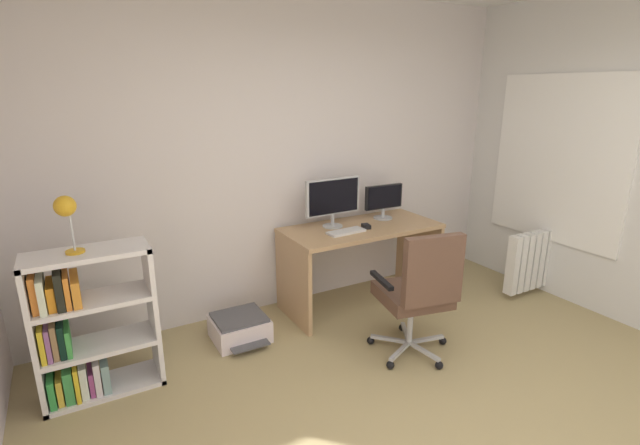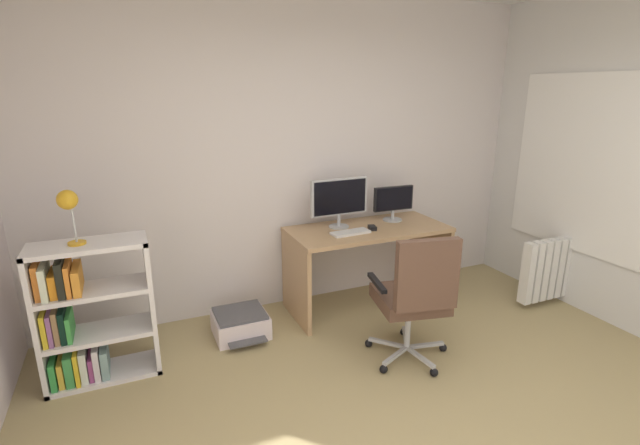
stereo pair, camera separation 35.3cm
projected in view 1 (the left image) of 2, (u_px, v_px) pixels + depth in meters
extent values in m
cube|color=silver|center=(288.00, 156.00, 4.07)|extent=(4.55, 0.10, 2.75)
cube|color=white|center=(559.00, 160.00, 4.26)|extent=(0.01, 1.25, 1.47)
cube|color=white|center=(558.00, 160.00, 4.25)|extent=(0.02, 1.33, 1.55)
cube|color=tan|center=(361.00, 228.00, 4.13)|extent=(1.42, 0.66, 0.04)
cube|color=tan|center=(293.00, 282.00, 3.91)|extent=(0.04, 0.63, 0.72)
cube|color=tan|center=(418.00, 255.00, 4.56)|extent=(0.04, 0.63, 0.72)
cylinder|color=#B2B5B7|center=(333.00, 226.00, 4.11)|extent=(0.18, 0.18, 0.01)
cylinder|color=#B2B5B7|center=(333.00, 219.00, 4.09)|extent=(0.03, 0.03, 0.12)
cube|color=#B7BABC|center=(333.00, 196.00, 4.03)|extent=(0.54, 0.05, 0.32)
cube|color=black|center=(334.00, 197.00, 4.01)|extent=(0.50, 0.02, 0.30)
cylinder|color=#B2B5B7|center=(383.00, 218.00, 4.37)|extent=(0.18, 0.18, 0.01)
cylinder|color=#B2B5B7|center=(383.00, 212.00, 4.35)|extent=(0.03, 0.03, 0.10)
cube|color=black|center=(384.00, 197.00, 4.31)|extent=(0.40, 0.05, 0.22)
cube|color=black|center=(385.00, 197.00, 4.29)|extent=(0.37, 0.02, 0.21)
cube|color=silver|center=(346.00, 232.00, 3.93)|extent=(0.35, 0.15, 0.02)
cube|color=black|center=(366.00, 226.00, 4.06)|extent=(0.08, 0.11, 0.03)
cube|color=#B7BABC|center=(426.00, 339.00, 3.57)|extent=(0.30, 0.09, 0.02)
sphere|color=black|center=(443.00, 341.00, 3.62)|extent=(0.06, 0.06, 0.06)
cube|color=#B7BABC|center=(406.00, 332.00, 3.67)|extent=(0.18, 0.28, 0.02)
sphere|color=black|center=(402.00, 328.00, 3.83)|extent=(0.06, 0.06, 0.06)
cube|color=#B7BABC|center=(390.00, 339.00, 3.57)|extent=(0.23, 0.24, 0.02)
sphere|color=black|center=(371.00, 340.00, 3.63)|extent=(0.06, 0.06, 0.06)
cube|color=#B7BABC|center=(400.00, 351.00, 3.41)|extent=(0.29, 0.15, 0.02)
sphere|color=black|center=(390.00, 365.00, 3.31)|extent=(0.06, 0.06, 0.06)
cube|color=#B7BABC|center=(424.00, 351.00, 3.41)|extent=(0.06, 0.30, 0.02)
sphere|color=black|center=(439.00, 365.00, 3.30)|extent=(0.06, 0.06, 0.06)
cylinder|color=#B7BABC|center=(410.00, 322.00, 3.48)|extent=(0.04, 0.04, 0.35)
cube|color=brown|center=(412.00, 295.00, 3.41)|extent=(0.55, 0.55, 0.10)
cube|color=brown|center=(433.00, 271.00, 3.09)|extent=(0.44, 0.16, 0.49)
cube|color=black|center=(382.00, 280.00, 3.30)|extent=(0.11, 0.33, 0.03)
cube|color=black|center=(443.00, 272.00, 3.45)|extent=(0.11, 0.33, 0.03)
cube|color=silver|center=(34.00, 337.00, 2.80)|extent=(0.03, 0.32, 0.99)
cube|color=silver|center=(153.00, 311.00, 3.12)|extent=(0.03, 0.32, 0.99)
cube|color=silver|center=(86.00, 254.00, 2.83)|extent=(0.73, 0.32, 0.03)
cube|color=silver|center=(106.00, 386.00, 3.09)|extent=(0.73, 0.32, 0.03)
cube|color=silver|center=(100.00, 345.00, 3.00)|extent=(0.67, 0.32, 0.03)
cube|color=silver|center=(93.00, 301.00, 2.91)|extent=(0.67, 0.32, 0.03)
cube|color=green|center=(52.00, 386.00, 2.91)|extent=(0.04, 0.27, 0.19)
cube|color=gold|center=(60.00, 385.00, 2.94)|extent=(0.03, 0.24, 0.18)
cube|color=#3B9146|center=(68.00, 380.00, 2.96)|extent=(0.05, 0.26, 0.22)
cube|color=gold|center=(76.00, 376.00, 2.98)|extent=(0.03, 0.29, 0.23)
cube|color=silver|center=(83.00, 375.00, 3.01)|extent=(0.04, 0.27, 0.22)
cube|color=#96417E|center=(91.00, 377.00, 3.03)|extent=(0.03, 0.25, 0.17)
cube|color=silver|center=(96.00, 371.00, 3.04)|extent=(0.04, 0.29, 0.23)
cube|color=gray|center=(105.00, 371.00, 3.06)|extent=(0.05, 0.26, 0.20)
cube|color=gold|center=(42.00, 339.00, 2.83)|extent=(0.03, 0.27, 0.22)
cube|color=#8A568C|center=(48.00, 338.00, 2.84)|extent=(0.03, 0.27, 0.21)
cube|color=#92714B|center=(54.00, 337.00, 2.85)|extent=(0.03, 0.24, 0.23)
cube|color=black|center=(61.00, 335.00, 2.88)|extent=(0.03, 0.27, 0.22)
cube|color=green|center=(68.00, 337.00, 2.90)|extent=(0.03, 0.27, 0.18)
cube|color=orange|center=(34.00, 291.00, 2.74)|extent=(0.04, 0.23, 0.23)
cube|color=silver|center=(42.00, 292.00, 2.75)|extent=(0.04, 0.28, 0.21)
cube|color=orange|center=(51.00, 294.00, 2.79)|extent=(0.04, 0.24, 0.16)
cube|color=black|center=(59.00, 287.00, 2.79)|extent=(0.04, 0.27, 0.24)
cube|color=orange|center=(67.00, 287.00, 2.82)|extent=(0.03, 0.28, 0.21)
cube|color=orange|center=(75.00, 288.00, 2.85)|extent=(0.05, 0.29, 0.17)
cylinder|color=gold|center=(75.00, 251.00, 2.79)|extent=(0.11, 0.11, 0.02)
cylinder|color=silver|center=(72.00, 231.00, 2.76)|extent=(0.01, 0.01, 0.24)
sphere|color=gold|center=(65.00, 206.00, 2.70)|extent=(0.13, 0.13, 0.13)
cube|color=silver|center=(240.00, 329.00, 3.69)|extent=(0.43, 0.38, 0.18)
cube|color=#4C4C51|center=(239.00, 317.00, 3.66)|extent=(0.39, 0.35, 0.02)
cube|color=#4C4C51|center=(250.00, 346.00, 3.51)|extent=(0.30, 0.10, 0.01)
cube|color=white|center=(513.00, 266.00, 4.31)|extent=(0.07, 0.10, 0.58)
cube|color=white|center=(519.00, 264.00, 4.35)|extent=(0.07, 0.10, 0.58)
cube|color=white|center=(526.00, 262.00, 4.39)|extent=(0.07, 0.10, 0.58)
cube|color=white|center=(532.00, 261.00, 4.44)|extent=(0.07, 0.10, 0.58)
cube|color=white|center=(538.00, 259.00, 4.48)|extent=(0.07, 0.10, 0.58)
cube|color=white|center=(544.00, 257.00, 4.52)|extent=(0.07, 0.10, 0.58)
cube|color=white|center=(550.00, 256.00, 4.57)|extent=(0.07, 0.10, 0.58)
cube|color=white|center=(556.00, 254.00, 4.61)|extent=(0.07, 0.10, 0.58)
cube|color=white|center=(562.00, 252.00, 4.66)|extent=(0.07, 0.10, 0.58)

